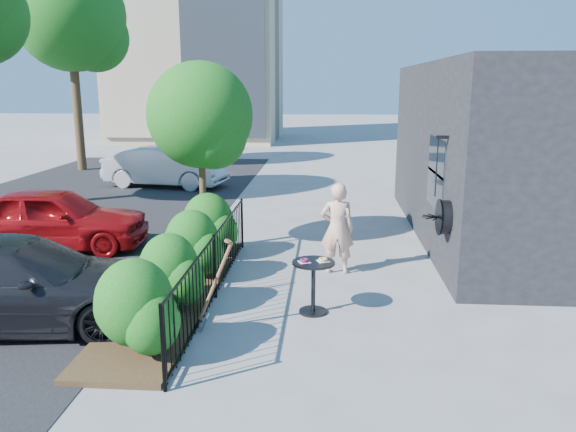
# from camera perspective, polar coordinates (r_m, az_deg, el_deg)

# --- Properties ---
(ground) EXTENTS (120.00, 120.00, 0.00)m
(ground) POSITION_cam_1_polar(r_m,az_deg,el_deg) (9.50, 1.65, -8.49)
(ground) COLOR gray
(ground) RESTS_ON ground
(shop_building) EXTENTS (6.22, 9.00, 4.00)m
(shop_building) POSITION_cam_1_polar(r_m,az_deg,el_deg) (14.35, 25.20, 5.91)
(shop_building) COLOR black
(shop_building) RESTS_ON ground
(fence) EXTENTS (0.05, 6.05, 1.10)m
(fence) POSITION_cam_1_polar(r_m,az_deg,el_deg) (9.49, -7.45, -5.04)
(fence) COLOR black
(fence) RESTS_ON ground
(planting_bed) EXTENTS (1.30, 6.00, 0.08)m
(planting_bed) POSITION_cam_1_polar(r_m,az_deg,el_deg) (9.82, -11.40, -7.77)
(planting_bed) COLOR #382616
(planting_bed) RESTS_ON ground
(shrubs) EXTENTS (1.10, 5.60, 1.24)m
(shrubs) POSITION_cam_1_polar(r_m,az_deg,el_deg) (9.68, -10.85, -3.94)
(shrubs) COLOR #155212
(shrubs) RESTS_ON ground
(patio_tree) EXTENTS (2.20, 2.20, 3.94)m
(patio_tree) POSITION_cam_1_polar(r_m,az_deg,el_deg) (11.89, -8.63, 9.45)
(patio_tree) COLOR #3F2B19
(patio_tree) RESTS_ON ground
(street) EXTENTS (9.00, 30.00, 0.01)m
(street) POSITION_cam_1_polar(r_m,az_deg,el_deg) (14.37, -26.90, -2.39)
(street) COLOR black
(street) RESTS_ON ground
(street_tree_far) EXTENTS (4.40, 4.40, 8.28)m
(street_tree_far) POSITION_cam_1_polar(r_m,az_deg,el_deg) (25.12, -21.16, 17.86)
(street_tree_far) COLOR #3F2B19
(street_tree_far) RESTS_ON ground
(cafe_table) EXTENTS (0.67, 0.67, 0.90)m
(cafe_table) POSITION_cam_1_polar(r_m,az_deg,el_deg) (8.80, 2.60, -6.26)
(cafe_table) COLOR black
(cafe_table) RESTS_ON ground
(woman) EXTENTS (0.64, 0.42, 1.74)m
(woman) POSITION_cam_1_polar(r_m,az_deg,el_deg) (10.60, 5.01, -1.27)
(woman) COLOR #D8A78C
(woman) RESTS_ON ground
(shovel) EXTENTS (0.54, 0.18, 1.42)m
(shovel) POSITION_cam_1_polar(r_m,az_deg,el_deg) (8.22, -7.59, -7.48)
(shovel) COLOR brown
(shovel) RESTS_ON ground
(car_red) EXTENTS (4.12, 1.95, 1.36)m
(car_red) POSITION_cam_1_polar(r_m,az_deg,el_deg) (13.21, -22.69, -0.21)
(car_red) COLOR #9D0D11
(car_red) RESTS_ON ground
(car_silver) EXTENTS (4.46, 2.17, 1.41)m
(car_silver) POSITION_cam_1_polar(r_m,az_deg,el_deg) (20.17, -12.36, 4.90)
(car_silver) COLOR #ACACB1
(car_silver) RESTS_ON ground
(car_darkgrey) EXTENTS (4.75, 2.45, 1.32)m
(car_darkgrey) POSITION_cam_1_polar(r_m,az_deg,el_deg) (9.27, -25.91, -6.10)
(car_darkgrey) COLOR black
(car_darkgrey) RESTS_ON ground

